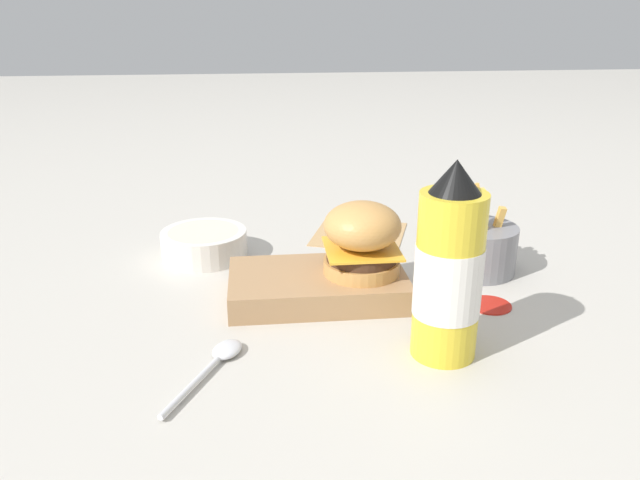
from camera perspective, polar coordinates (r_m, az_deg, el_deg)
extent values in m
plane|color=#B7B2A8|center=(0.90, -0.32, -4.87)|extent=(6.00, 6.00, 0.00)
cube|color=#A37A51|center=(0.89, 0.00, -4.14)|extent=(0.25, 0.15, 0.04)
cylinder|color=tan|center=(0.88, 3.81, -2.37)|extent=(0.11, 0.11, 0.02)
cylinder|color=#422819|center=(0.87, 3.83, -1.34)|extent=(0.10, 0.10, 0.01)
cube|color=gold|center=(0.87, 3.85, -0.80)|extent=(0.10, 0.10, 0.00)
ellipsoid|color=tan|center=(0.86, 3.90, 1.32)|extent=(0.11, 0.11, 0.07)
cylinder|color=yellow|center=(0.73, 11.63, -3.32)|extent=(0.08, 0.08, 0.20)
cylinder|color=white|center=(0.73, 11.60, -3.60)|extent=(0.08, 0.08, 0.08)
cone|color=black|center=(0.69, 12.34, 5.71)|extent=(0.06, 0.06, 0.04)
cylinder|color=slate|center=(0.99, 14.25, -0.77)|extent=(0.12, 0.12, 0.07)
cube|color=gold|center=(0.98, 14.75, 1.39)|extent=(0.02, 0.01, 0.07)
cube|color=gold|center=(0.98, 14.47, 2.19)|extent=(0.02, 0.03, 0.09)
cube|color=gold|center=(0.95, 13.70, 1.03)|extent=(0.03, 0.03, 0.07)
cube|color=gold|center=(0.99, 15.90, 1.28)|extent=(0.02, 0.02, 0.06)
cube|color=gold|center=(0.97, 14.53, 2.26)|extent=(0.03, 0.03, 0.10)
cube|color=gold|center=(0.95, 13.50, 1.50)|extent=(0.02, 0.03, 0.09)
cube|color=gold|center=(1.00, 13.23, 2.15)|extent=(0.02, 0.02, 0.07)
cylinder|color=silver|center=(1.04, -10.54, -0.35)|extent=(0.14, 0.14, 0.04)
cylinder|color=beige|center=(1.03, -10.61, 0.65)|extent=(0.11, 0.11, 0.01)
cylinder|color=silver|center=(0.70, -11.71, -12.95)|extent=(0.06, 0.11, 0.01)
ellipsoid|color=silver|center=(0.76, -8.49, -9.87)|extent=(0.05, 0.06, 0.01)
cylinder|color=#B21E14|center=(0.90, 15.27, -5.70)|extent=(0.06, 0.06, 0.00)
cube|color=tan|center=(1.13, 3.60, 0.58)|extent=(0.20, 0.20, 0.00)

